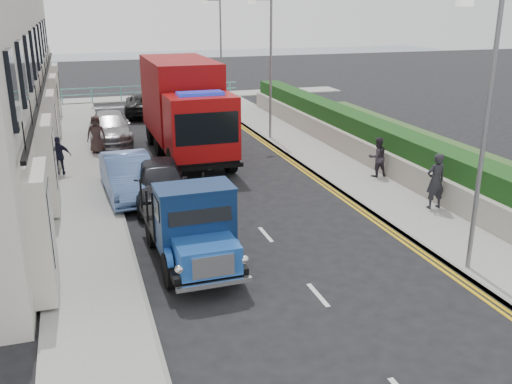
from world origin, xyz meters
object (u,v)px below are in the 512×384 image
(bedford_lorry, at_px, (194,231))
(parked_car_front, at_px, (160,181))
(lamp_near, at_px, (482,123))
(lamp_mid, at_px, (268,61))
(lamp_far, at_px, (219,47))
(red_lorry, at_px, (185,106))
(pedestrian_east_near, at_px, (436,181))

(bedford_lorry, bearing_deg, parked_car_front, 89.29)
(lamp_near, xyz_separation_m, parked_car_front, (-6.78, 8.01, -3.23))
(lamp_mid, relative_size, lamp_far, 1.00)
(red_lorry, bearing_deg, lamp_mid, 21.41)
(lamp_near, relative_size, bedford_lorry, 1.40)
(red_lorry, bearing_deg, pedestrian_east_near, -56.91)
(lamp_mid, distance_m, parked_car_front, 10.96)
(red_lorry, height_order, parked_car_front, red_lorry)
(red_lorry, xyz_separation_m, pedestrian_east_near, (6.57, -9.91, -1.22))
(lamp_near, distance_m, parked_car_front, 10.98)
(pedestrian_east_near, bearing_deg, lamp_mid, -82.81)
(lamp_far, bearing_deg, pedestrian_east_near, -84.95)
(lamp_mid, height_order, bedford_lorry, lamp_mid)
(lamp_far, height_order, red_lorry, lamp_far)
(lamp_far, bearing_deg, bedford_lorry, -105.85)
(lamp_near, relative_size, red_lorry, 0.85)
(bedford_lorry, distance_m, red_lorry, 12.04)
(lamp_mid, bearing_deg, bedford_lorry, -116.18)
(lamp_mid, height_order, parked_car_front, lamp_mid)
(lamp_far, xyz_separation_m, pedestrian_east_near, (1.92, -21.78, -2.91))
(bedford_lorry, xyz_separation_m, red_lorry, (2.07, 11.80, 1.22))
(lamp_mid, bearing_deg, parked_car_front, -130.31)
(bedford_lorry, relative_size, parked_car_front, 1.11)
(lamp_far, height_order, bedford_lorry, lamp_far)
(lamp_near, distance_m, lamp_far, 26.00)
(parked_car_front, bearing_deg, pedestrian_east_near, -18.76)
(parked_car_front, xyz_separation_m, pedestrian_east_near, (8.70, -3.79, 0.31))
(lamp_mid, distance_m, pedestrian_east_near, 12.28)
(lamp_far, height_order, parked_car_front, lamp_far)
(lamp_far, xyz_separation_m, parked_car_front, (-6.78, -17.99, -3.23))
(lamp_near, distance_m, red_lorry, 14.98)
(red_lorry, height_order, pedestrian_east_near, red_lorry)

